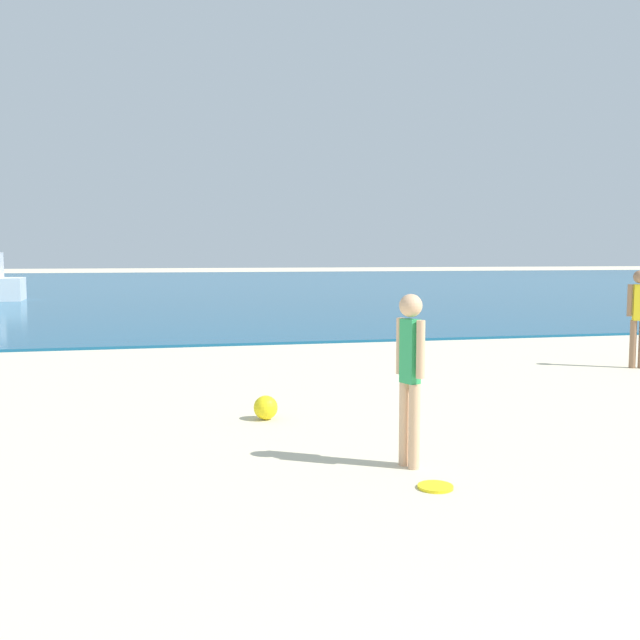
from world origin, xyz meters
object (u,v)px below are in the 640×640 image
object	(u,v)px
beach_ball	(266,408)
person_standing	(410,369)
frisbee	(435,487)
person_distant	(639,313)

from	to	relation	value
beach_ball	person_standing	bearing A→B (deg)	-64.61
frisbee	person_distant	bearing A→B (deg)	42.43
frisbee	beach_ball	bearing A→B (deg)	110.40
person_distant	beach_ball	distance (m)	7.22
frisbee	beach_ball	distance (m)	2.97
person_distant	person_standing	bearing A→B (deg)	-118.82
frisbee	person_distant	world-z (taller)	person_distant
person_standing	person_distant	bearing A→B (deg)	-70.77
person_standing	beach_ball	size ratio (longest dim) A/B	5.57
person_distant	frisbee	bearing A→B (deg)	-115.14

